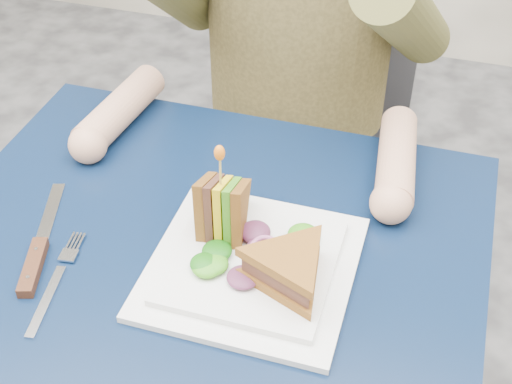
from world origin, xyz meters
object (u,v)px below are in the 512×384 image
(sandwich_flat, at_px, (289,269))
(knife, at_px, (37,256))
(plate, at_px, (252,265))
(fork, at_px, (54,284))
(sandwich_upright, at_px, (222,209))
(chair, at_px, (306,114))
(table, at_px, (189,317))

(sandwich_flat, distance_m, knife, 0.34)
(plate, distance_m, fork, 0.25)
(sandwich_flat, bearing_deg, sandwich_upright, 147.62)
(sandwich_flat, bearing_deg, chair, 101.33)
(plate, xyz_separation_m, knife, (-0.28, -0.06, -0.00))
(plate, relative_size, fork, 1.45)
(chair, distance_m, sandwich_flat, 0.72)
(chair, height_order, knife, chair)
(sandwich_flat, bearing_deg, table, -174.63)
(table, xyz_separation_m, sandwich_upright, (0.02, 0.08, 0.13))
(sandwich_upright, bearing_deg, fork, -140.89)
(knife, bearing_deg, table, 7.74)
(fork, bearing_deg, chair, 78.25)
(plate, relative_size, sandwich_upright, 1.84)
(plate, xyz_separation_m, sandwich_flat, (0.05, -0.02, 0.04))
(chair, distance_m, knife, 0.76)
(chair, height_order, sandwich_flat, chair)
(chair, xyz_separation_m, knife, (-0.20, -0.70, 0.20))
(knife, bearing_deg, sandwich_flat, 6.79)
(chair, bearing_deg, sandwich_flat, -78.67)
(knife, bearing_deg, sandwich_upright, 26.32)
(sandwich_flat, bearing_deg, plate, 155.56)
(sandwich_upright, xyz_separation_m, fork, (-0.18, -0.14, -0.05))
(plate, bearing_deg, sandwich_upright, 140.90)
(sandwich_flat, xyz_separation_m, fork, (-0.29, -0.07, -0.04))
(chair, relative_size, fork, 5.19)
(plate, height_order, sandwich_flat, sandwich_flat)
(chair, height_order, plate, chair)
(table, bearing_deg, fork, -158.33)
(plate, bearing_deg, table, -154.39)
(chair, relative_size, knife, 4.31)
(chair, bearing_deg, plate, -83.03)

